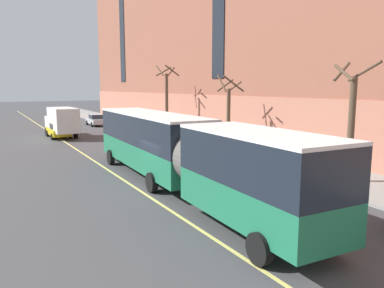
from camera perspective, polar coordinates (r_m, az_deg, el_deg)
name	(u,v)px	position (r m, az deg, el deg)	size (l,w,h in m)	color
ground_plane	(164,189)	(19.32, -4.24, -6.92)	(260.00, 260.00, 0.00)	#424244
sidewalk	(268,160)	(26.84, 11.55, -2.47)	(5.53, 160.00, 0.15)	gray
city_bus	(178,149)	(18.59, -2.12, -0.76)	(3.46, 19.78, 3.70)	#1E704C
parked_car_red_0	(116,126)	(43.79, -11.53, 2.74)	(2.11, 4.38, 1.56)	#B21E19
parked_car_silver_1	(96,120)	(52.26, -14.44, 3.58)	(2.01, 4.66, 1.56)	#B7B7BC
parked_car_darkgray_3	(163,139)	(32.10, -4.42, 0.77)	(1.91, 4.54, 1.56)	#4C4C51
parked_car_navy_5	(288,175)	(19.58, 14.42, -4.59)	(2.10, 4.74, 1.56)	navy
parked_car_red_7	(137,132)	(37.58, -8.38, 1.86)	(2.03, 4.36, 1.56)	#B21E19
box_truck	(62,121)	(40.80, -19.24, 3.37)	(2.49, 7.01, 3.10)	silver
taxi_cab	(59,130)	(40.99, -19.67, 2.01)	(1.97, 4.79, 1.56)	yellow
street_tree_mid_block	(351,121)	(21.50, 23.07, 3.31)	(1.95, 1.88, 6.41)	brown
street_tree_far_uptown	(228,112)	(29.74, 5.58, 4.85)	(1.85, 1.89, 6.02)	brown
street_tree_far_downtown	(167,98)	(39.54, -3.88, 6.94)	(2.02, 2.18, 7.28)	brown
lane_centerline	(123,180)	(21.59, -10.48, -5.35)	(0.16, 140.00, 0.01)	#E0D66B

